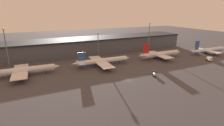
{
  "coord_description": "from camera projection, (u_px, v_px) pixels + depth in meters",
  "views": [
    {
      "loc": [
        -51.47,
        -84.74,
        40.62
      ],
      "look_at": [
        -2.08,
        18.98,
        6.0
      ],
      "focal_mm": 28.0,
      "sensor_mm": 36.0,
      "label": 1
    }
  ],
  "objects": [
    {
      "name": "ground",
      "position": [
        128.0,
        80.0,
        106.16
      ],
      "size": [
        600.0,
        600.0,
        0.0
      ],
      "primitive_type": "plane",
      "color": "#423F44"
    },
    {
      "name": "terminal_building",
      "position": [
        87.0,
        45.0,
        174.42
      ],
      "size": [
        211.09,
        30.86,
        14.47
      ],
      "color": "#4C515B",
      "rests_on": "ground"
    },
    {
      "name": "airplane_1",
      "position": [
        23.0,
        71.0,
        111.95
      ],
      "size": [
        46.45,
        32.33,
        12.12
      ],
      "rotation": [
        0.0,
        0.0,
        -0.03
      ],
      "color": "silver",
      "rests_on": "ground"
    },
    {
      "name": "airplane_2",
      "position": [
        102.0,
        61.0,
        133.21
      ],
      "size": [
        47.37,
        35.91,
        11.91
      ],
      "rotation": [
        0.0,
        0.0,
        -0.03
      ],
      "color": "white",
      "rests_on": "ground"
    },
    {
      "name": "airplane_3",
      "position": [
        160.0,
        54.0,
        153.62
      ],
      "size": [
        45.78,
        28.78,
        14.1
      ],
      "rotation": [
        0.0,
        0.0,
        -0.03
      ],
      "color": "silver",
      "rests_on": "ground"
    },
    {
      "name": "airplane_4",
      "position": [
        208.0,
        50.0,
        172.22
      ],
      "size": [
        47.23,
        26.87,
        13.2
      ],
      "rotation": [
        0.0,
        0.0,
        -0.03
      ],
      "color": "white",
      "rests_on": "ground"
    },
    {
      "name": "service_vehicle_1",
      "position": [
        154.0,
        73.0,
        112.84
      ],
      "size": [
        3.89,
        5.48,
        3.03
      ],
      "rotation": [
        0.0,
        0.0,
        1.15
      ],
      "color": "#282D38",
      "rests_on": "ground"
    },
    {
      "name": "service_vehicle_2",
      "position": [
        209.0,
        59.0,
        146.15
      ],
      "size": [
        4.75,
        6.13,
        3.54
      ],
      "rotation": [
        0.0,
        0.0,
        1.09
      ],
      "color": "gold",
      "rests_on": "ground"
    },
    {
      "name": "lamp_post_0",
      "position": [
        6.0,
        43.0,
        125.61
      ],
      "size": [
        1.8,
        1.8,
        29.06
      ],
      "color": "slate",
      "rests_on": "ground"
    },
    {
      "name": "lamp_post_1",
      "position": [
        98.0,
        41.0,
        155.98
      ],
      "size": [
        1.8,
        1.8,
        22.36
      ],
      "color": "slate",
      "rests_on": "ground"
    },
    {
      "name": "lamp_post_2",
      "position": [
        149.0,
        34.0,
        177.83
      ],
      "size": [
        1.8,
        1.8,
        29.06
      ],
      "color": "slate",
      "rests_on": "ground"
    }
  ]
}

